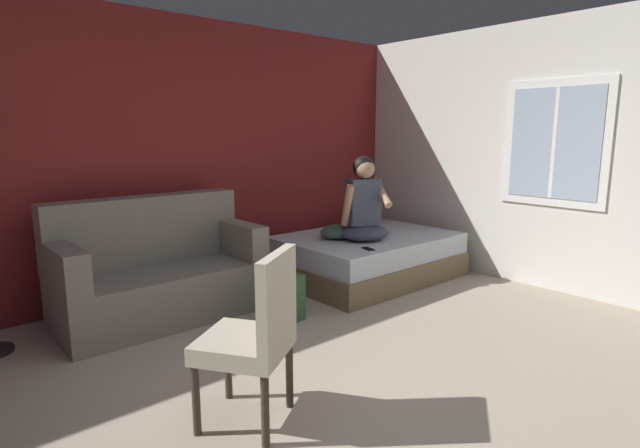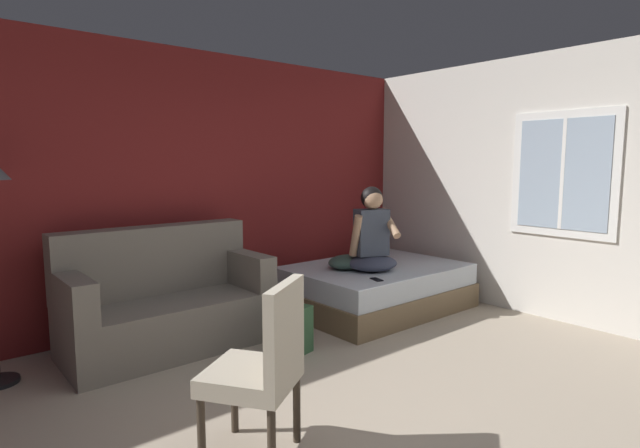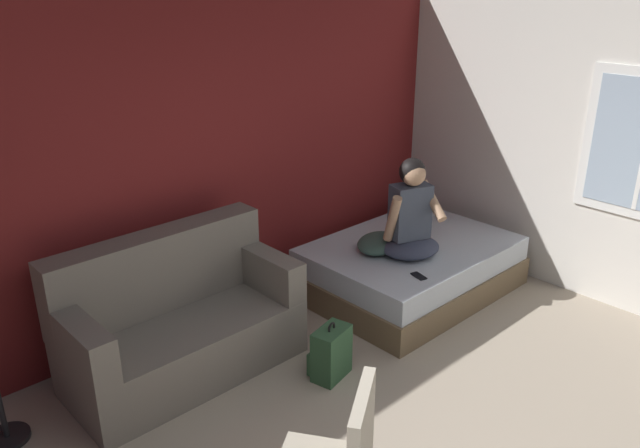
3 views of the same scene
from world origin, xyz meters
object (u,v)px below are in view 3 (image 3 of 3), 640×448
person_seated (411,217)px  throw_pillow (379,243)px  cell_phone (419,276)px  bed (410,267)px  backpack (330,354)px  couch (178,322)px

person_seated → throw_pillow: 0.40m
throw_pillow → cell_phone: size_ratio=3.33×
bed → cell_phone: 0.72m
bed → backpack: size_ratio=4.14×
bed → person_seated: (-0.21, -0.14, 0.60)m
bed → couch: couch is taller
backpack → cell_phone: cell_phone is taller
backpack → throw_pillow: 1.33m
backpack → cell_phone: bearing=-0.1°
backpack → throw_pillow: bearing=26.5°
bed → couch: 2.27m
throw_pillow → cell_phone: (-0.15, -0.58, -0.07)m
bed → person_seated: 0.65m
bed → backpack: bearing=-162.6°
couch → throw_pillow: couch is taller
person_seated → cell_phone: size_ratio=6.08×
couch → throw_pillow: (1.89, -0.27, 0.16)m
throw_pillow → bed: bearing=-17.4°
person_seated → backpack: size_ratio=1.91×
couch → cell_phone: couch is taller
cell_phone → throw_pillow: bearing=90.3°
bed → cell_phone: size_ratio=13.17×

